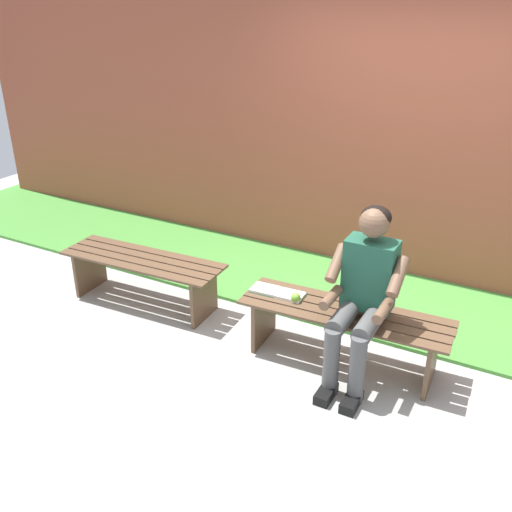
% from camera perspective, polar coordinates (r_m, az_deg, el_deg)
% --- Properties ---
extents(ground_plane, '(10.00, 7.00, 0.04)m').
position_cam_1_polar(ground_plane, '(4.02, -9.54, -14.24)').
color(ground_plane, '#9E9E99').
extents(grass_strip, '(9.00, 1.90, 0.03)m').
position_cam_1_polar(grass_strip, '(5.68, 4.65, -0.88)').
color(grass_strip, '#478C38').
rests_on(grass_strip, ground).
extents(brick_wall, '(9.50, 0.24, 2.70)m').
position_cam_1_polar(brick_wall, '(5.47, 10.97, 12.57)').
color(brick_wall, '#9E4C38').
rests_on(brick_wall, ground).
extents(bench_near, '(1.53, 0.50, 0.43)m').
position_cam_1_polar(bench_near, '(4.17, 8.76, -6.71)').
color(bench_near, brown).
rests_on(bench_near, ground).
extents(bench_far, '(1.46, 0.50, 0.43)m').
position_cam_1_polar(bench_far, '(4.98, -11.20, -1.36)').
color(bench_far, brown).
rests_on(bench_far, ground).
extents(person_seated, '(0.50, 0.69, 1.24)m').
position_cam_1_polar(person_seated, '(3.88, 10.64, -3.51)').
color(person_seated, '#1E513D').
rests_on(person_seated, ground).
extents(apple, '(0.07, 0.07, 0.07)m').
position_cam_1_polar(apple, '(4.17, 3.98, -4.14)').
color(apple, '#72B738').
rests_on(apple, bench_near).
extents(book_open, '(0.42, 0.18, 0.02)m').
position_cam_1_polar(book_open, '(4.29, 2.15, -3.65)').
color(book_open, white).
rests_on(book_open, bench_near).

